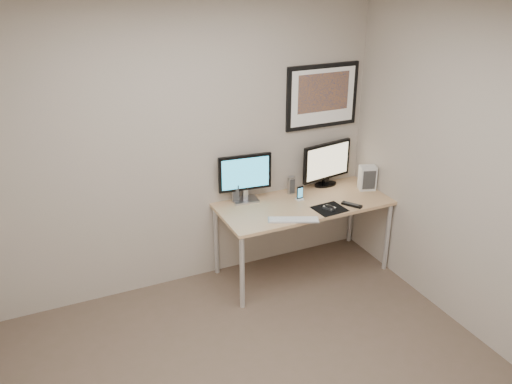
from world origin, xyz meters
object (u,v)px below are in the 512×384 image
framed_art (322,96)px  speaker_left (236,192)px  keyboard (293,220)px  fan_unit (367,178)px  speaker_right (291,185)px  desk (303,209)px  phone_dock (300,193)px  monitor_tv (327,163)px  monitor_large (245,176)px

framed_art → speaker_left: 1.21m
keyboard → fan_unit: (0.97, 0.30, 0.11)m
speaker_left → speaker_right: bearing=13.8°
desk → speaker_right: bearing=92.4°
fan_unit → framed_art: bearing=157.0°
desk → keyboard: size_ratio=3.66×
keyboard → fan_unit: bearing=41.0°
framed_art → phone_dock: framed_art is taller
desk → phone_dock: phone_dock is taller
framed_art → monitor_tv: bearing=-54.6°
monitor_tv → speaker_left: size_ratio=2.93×
desk → speaker_right: (-0.01, 0.24, 0.15)m
fan_unit → speaker_left: bearing=-174.5°
speaker_left → fan_unit: bearing=7.2°
phone_dock → monitor_large: bearing=157.1°
monitor_tv → fan_unit: 0.42m
monitor_large → phone_dock: monitor_large is taller
speaker_left → phone_dock: size_ratio=1.39×
monitor_tv → keyboard: bearing=-149.8°
desk → speaker_left: 0.65m
phone_dock → keyboard: bearing=-127.2°
speaker_right → keyboard: (-0.25, -0.52, -0.08)m
speaker_right → phone_dock: 0.17m
monitor_tv → keyboard: size_ratio=1.28×
desk → speaker_right: speaker_right is taller
desk → framed_art: 1.07m
monitor_large → keyboard: (0.22, -0.54, -0.24)m
monitor_tv → speaker_right: bearing=174.0°
monitor_large → speaker_right: size_ratio=2.91×
speaker_left → keyboard: bearing=-43.1°
monitor_tv → speaker_left: 0.97m
framed_art → keyboard: bearing=-134.9°
framed_art → monitor_large: 1.05m
desk → phone_dock: bearing=94.0°
monitor_tv → phone_dock: 0.48m
monitor_tv → phone_dock: bearing=-163.3°
keyboard → desk: bearing=71.1°
framed_art → keyboard: size_ratio=1.72×
speaker_left → monitor_large: bearing=-4.8°
framed_art → monitor_large: (-0.83, -0.07, -0.64)m
speaker_left → fan_unit: 1.30m
fan_unit → desk: bearing=-160.7°
phone_dock → fan_unit: (0.72, -0.05, 0.05)m
speaker_left → monitor_tv: bearing=17.8°
desk → fan_unit: (0.71, 0.02, 0.18)m
speaker_right → fan_unit: bearing=-12.9°
speaker_left → speaker_right: size_ratio=1.11×
monitor_tv → phone_dock: size_ratio=4.08×
monitor_large → monitor_tv: size_ratio=0.89×
framed_art → speaker_right: (-0.36, -0.09, -0.81)m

